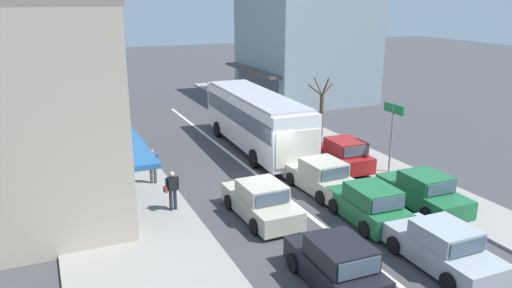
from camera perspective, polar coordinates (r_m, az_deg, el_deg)
The scene contains 22 objects.
ground_plane at distance 23.30m, azimuth 1.63°, elevation -4.71°, with size 140.00×140.00×0.00m, color #3F3F42.
lane_centre_line at distance 26.76m, azimuth -2.03°, elevation -1.87°, with size 0.20×28.00×0.01m, color silver.
sidewalk_left at distance 27.07m, azimuth -17.16°, elevation -2.26°, with size 5.20×44.00×0.14m, color gray.
kerb_right at distance 31.11m, azimuth 7.25°, elevation 0.75°, with size 2.80×44.00×0.12m, color gray.
shopfront_corner_near at distance 20.46m, azimuth -25.55°, elevation 2.88°, with size 8.07×7.46×8.37m.
shopfront_mid_block at distance 28.78m, azimuth -25.11°, elevation 5.06°, with size 7.32×8.68×6.99m.
shopfront_far_end at distance 36.86m, azimuth -25.11°, elevation 8.13°, with size 7.56×7.43×8.12m.
building_right_far at distance 42.88m, azimuth 5.56°, elevation 11.00°, with size 9.86×10.02×8.79m.
city_bus at distance 28.23m, azimuth -0.02°, elevation 3.08°, with size 3.05×10.95×3.23m.
sedan_adjacent_lane_lead at distance 22.53m, azimuth 7.56°, elevation -3.82°, with size 2.02×4.26×1.47m.
hatchback_queue_far_back at distance 19.84m, azimuth 12.75°, elevation -6.83°, with size 1.93×3.76×1.54m.
hatchback_behind_bus_mid at distance 15.56m, azimuth 9.14°, elevation -13.45°, with size 1.87×3.73×1.54m.
sedan_queue_gap_filler at distance 19.78m, azimuth 0.59°, elevation -6.62°, with size 1.97×4.24×1.47m.
sedan_behind_bus_near at distance 17.45m, azimuth 20.51°, elevation -11.05°, with size 1.92×4.21×1.47m.
parked_sedan_kerb_front at distance 21.87m, azimuth 18.58°, elevation -5.21°, with size 1.98×4.24×1.47m.
parked_hatchback_kerb_second at distance 25.77m, azimuth 9.90°, elevation -1.19°, with size 1.91×3.75×1.54m.
parked_wagon_kerb_third at distance 30.89m, azimuth 4.10°, elevation 2.04°, with size 1.94×4.50×1.58m.
traffic_light_downstreet at distance 41.64m, azimuth -16.19°, elevation 8.15°, with size 0.32×0.24×4.20m.
directional_road_sign at distance 24.87m, azimuth 15.37°, elevation 2.52°, with size 0.10×1.40×3.60m.
street_tree_right at distance 31.02m, azimuth 7.47°, elevation 3.90°, with size 1.73×1.71×3.80m.
pedestrian_with_handbag_near at distance 20.29m, azimuth -9.57°, elevation -5.02°, with size 0.65×0.31×1.63m.
pedestrian_browsing_midblock at distance 23.34m, azimuth -11.73°, elevation -2.25°, with size 0.54×0.33×1.63m.
Camera 1 is at (-9.34, -19.62, 8.42)m, focal length 35.00 mm.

